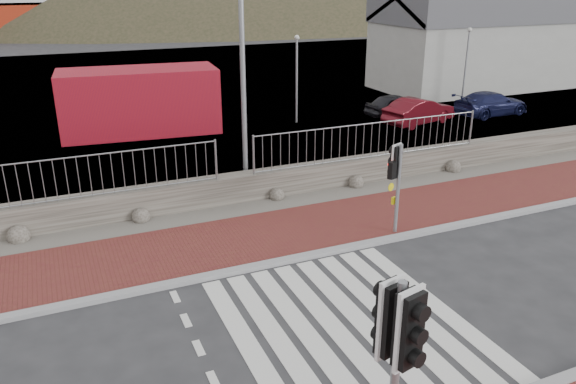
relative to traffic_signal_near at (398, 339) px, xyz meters
name	(u,v)px	position (x,y,z in m)	size (l,w,h in m)	color
ground	(349,326)	(1.25, 3.37, -2.26)	(220.00, 220.00, 0.00)	#28282B
sidewalk_far	(268,236)	(1.25, 7.87, -2.22)	(40.00, 3.00, 0.08)	maroon
kerb_far	(290,260)	(1.25, 6.37, -2.21)	(40.00, 0.25, 0.12)	gray
zebra_crossing	(349,325)	(1.25, 3.37, -2.26)	(4.62, 5.60, 0.01)	silver
gravel_strip	(243,210)	(1.25, 9.87, -2.23)	(40.00, 1.50, 0.06)	#59544C
stone_wall	(235,189)	(1.25, 10.67, -1.81)	(40.00, 0.60, 0.90)	#443E37
railing	(235,148)	(1.25, 10.52, -0.44)	(18.07, 0.07, 1.22)	gray
quay	(131,89)	(1.25, 31.27, -2.26)	(120.00, 40.00, 0.50)	#4C4C4F
water	(84,37)	(1.25, 66.27, -2.26)	(220.00, 50.00, 0.05)	#3F4C54
harbor_building	(475,40)	(21.25, 23.27, 0.67)	(12.20, 6.20, 5.80)	#9E9E99
hills_backdrop	(130,159)	(8.00, 91.27, -25.32)	(254.00, 90.00, 100.00)	#2A2E1B
traffic_signal_near	(398,339)	(0.00, 0.00, 0.00)	(0.50, 0.36, 3.12)	gray
traffic_signal_far	(399,170)	(4.52, 6.67, -0.40)	(0.63, 0.38, 2.58)	gray
streetlight	(246,29)	(2.07, 11.49, 2.91)	(1.95, 0.46, 9.19)	gray
shipping_container	(140,101)	(0.07, 20.42, -0.84)	(6.83, 2.84, 2.84)	maroon
car_a	(396,105)	(12.42, 18.53, -1.70)	(1.32, 3.28, 1.12)	black
car_b	(419,111)	(12.49, 16.67, -1.64)	(1.33, 3.81, 1.26)	#4F0B13
car_c	(491,104)	(16.94, 16.71, -1.66)	(1.69, 4.15, 1.20)	#12153A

